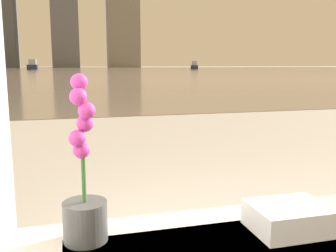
% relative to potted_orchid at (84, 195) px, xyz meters
% --- Properties ---
extents(potted_orchid, '(0.13, 0.13, 0.48)m').
position_rel_potted_orchid_xyz_m(potted_orchid, '(0.00, 0.00, 0.00)').
color(potted_orchid, '#4C4C4C').
rests_on(potted_orchid, bathtub).
extents(towel_stack, '(0.23, 0.18, 0.08)m').
position_rel_potted_orchid_xyz_m(towel_stack, '(0.60, -0.09, -0.10)').
color(towel_stack, white).
rests_on(towel_stack, bathtub).
extents(harbor_water, '(180.00, 110.00, 0.01)m').
position_rel_potted_orchid_xyz_m(harbor_water, '(0.71, 61.05, -0.63)').
color(harbor_water, gray).
rests_on(harbor_water, ground_plane).
extents(harbor_boat_3, '(1.88, 5.13, 1.91)m').
position_rel_potted_orchid_xyz_m(harbor_boat_3, '(-5.98, 73.50, 0.05)').
color(harbor_boat_3, navy).
rests_on(harbor_boat_3, harbor_water).
extents(harbor_boat_4, '(2.81, 4.53, 1.61)m').
position_rel_potted_orchid_xyz_m(harbor_boat_4, '(25.12, 71.41, -0.06)').
color(harbor_boat_4, navy).
rests_on(harbor_boat_4, harbor_water).
extents(skyline_tower_2, '(7.59, 13.51, 31.31)m').
position_rel_potted_orchid_xyz_m(skyline_tower_2, '(0.20, 117.05, 15.02)').
color(skyline_tower_2, slate).
rests_on(skyline_tower_2, ground_plane).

